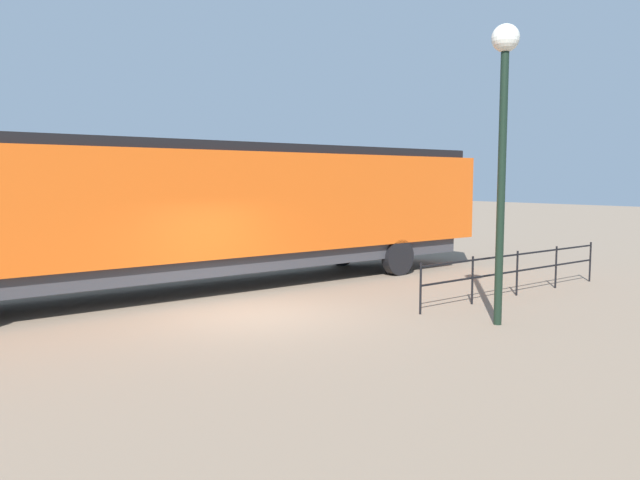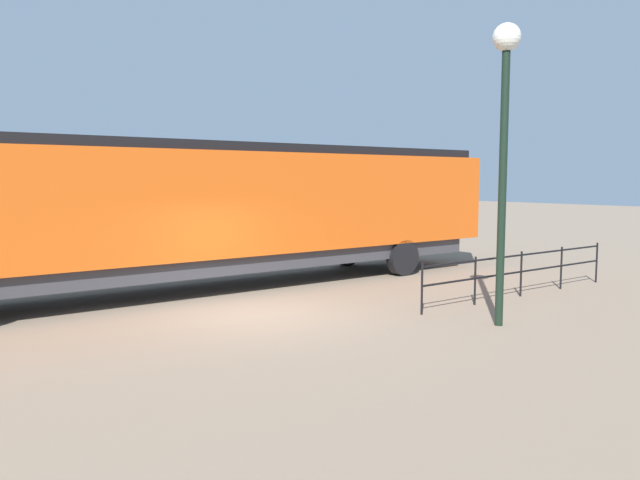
% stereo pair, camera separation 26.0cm
% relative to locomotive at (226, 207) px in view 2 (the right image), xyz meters
% --- Properties ---
extents(ground_plane, '(120.00, 120.00, 0.00)m').
position_rel_locomotive_xyz_m(ground_plane, '(3.48, -1.17, -2.20)').
color(ground_plane, '#84705B').
extents(locomotive, '(3.02, 18.57, 3.88)m').
position_rel_locomotive_xyz_m(locomotive, '(0.00, 0.00, 0.00)').
color(locomotive, '#D15114').
rests_on(locomotive, ground_plane).
extents(lamp_post, '(0.54, 0.54, 5.95)m').
position_rel_locomotive_xyz_m(lamp_post, '(7.24, 2.28, 2.12)').
color(lamp_post, black).
rests_on(lamp_post, ground_plane).
extents(platform_fence, '(0.05, 7.14, 1.14)m').
position_rel_locomotive_xyz_m(platform_fence, '(5.61, 5.29, -1.46)').
color(platform_fence, black).
rests_on(platform_fence, ground_plane).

